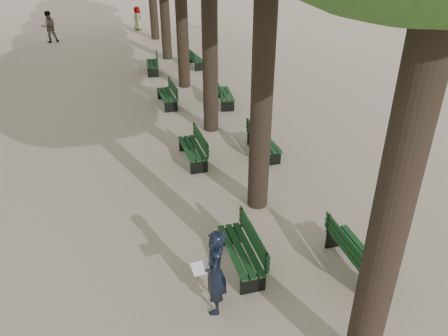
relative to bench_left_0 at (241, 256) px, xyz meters
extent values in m
plane|color=tan|center=(-0.37, -0.83, -0.27)|extent=(120.00, 120.00, 0.00)
cylinder|color=#33261C|center=(1.13, -2.83, 3.48)|extent=(0.52, 0.52, 7.50)
cylinder|color=#33261C|center=(1.13, 2.17, 3.48)|extent=(0.52, 0.52, 7.50)
cylinder|color=#33261C|center=(1.13, 7.17, 3.48)|extent=(0.52, 0.52, 7.50)
cube|color=black|center=(-0.02, 0.00, -0.05)|extent=(0.53, 1.80, 0.45)
cube|color=black|center=(-0.02, 0.00, 0.18)|extent=(0.55, 1.80, 0.04)
cube|color=black|center=(0.26, 0.00, 0.45)|extent=(0.05, 1.80, 0.40)
cube|color=black|center=(-0.02, 4.95, -0.05)|extent=(0.57, 1.81, 0.45)
cube|color=black|center=(-0.02, 4.95, 0.18)|extent=(0.59, 1.81, 0.04)
cube|color=black|center=(0.26, 4.96, 0.45)|extent=(0.09, 1.80, 0.40)
cube|color=black|center=(-0.02, 9.99, -0.05)|extent=(0.59, 1.82, 0.45)
cube|color=black|center=(-0.02, 9.99, 0.18)|extent=(0.61, 1.82, 0.04)
cube|color=black|center=(0.26, 10.00, 0.45)|extent=(0.11, 1.80, 0.40)
cube|color=black|center=(-0.02, 14.69, -0.05)|extent=(0.69, 1.84, 0.45)
cube|color=black|center=(-0.02, 14.69, 0.18)|extent=(0.71, 1.84, 0.04)
cube|color=black|center=(0.26, 14.66, 0.45)|extent=(0.21, 1.80, 0.40)
cube|color=black|center=(2.28, -0.72, -0.05)|extent=(0.54, 1.80, 0.45)
cube|color=black|center=(2.28, -0.72, 0.18)|extent=(0.56, 1.80, 0.04)
cube|color=black|center=(2.00, -0.72, 0.45)|extent=(0.06, 1.80, 0.40)
cube|color=black|center=(2.28, 4.85, -0.05)|extent=(0.56, 1.81, 0.45)
cube|color=black|center=(2.28, 4.85, 0.18)|extent=(0.58, 1.81, 0.04)
cube|color=black|center=(2.00, 4.85, 0.45)|extent=(0.08, 1.80, 0.40)
cube|color=black|center=(2.28, 9.45, -0.05)|extent=(0.72, 1.85, 0.45)
cube|color=black|center=(2.28, 9.45, 0.18)|extent=(0.74, 1.85, 0.04)
cube|color=black|center=(2.01, 9.48, 0.45)|extent=(0.24, 1.79, 0.40)
cube|color=black|center=(2.28, 15.16, -0.05)|extent=(0.66, 1.84, 0.45)
cube|color=black|center=(2.28, 15.16, 0.18)|extent=(0.68, 1.84, 0.04)
cube|color=black|center=(2.00, 15.14, 0.45)|extent=(0.18, 1.80, 0.40)
imported|color=black|center=(-0.80, -0.98, 0.61)|extent=(0.52, 0.77, 1.77)
cube|color=white|center=(-1.05, -0.98, 0.78)|extent=(0.37, 0.29, 0.12)
imported|color=#262628|center=(0.34, 25.28, 0.52)|extent=(0.72, 0.80, 1.57)
imported|color=#262628|center=(4.91, 23.99, 0.60)|extent=(0.76, 1.08, 1.75)
imported|color=#262628|center=(-5.30, 23.02, 0.67)|extent=(0.97, 0.55, 1.88)
camera|label=1|loc=(-2.23, -6.78, 6.05)|focal=35.00mm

